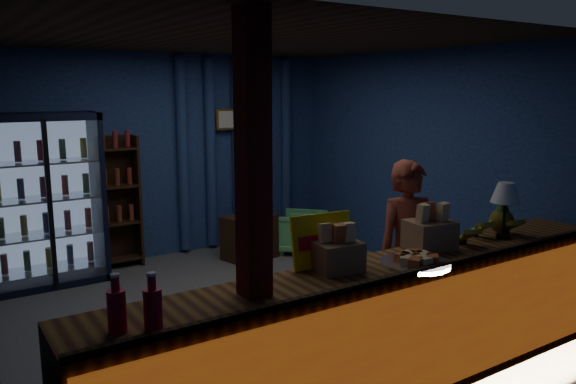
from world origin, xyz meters
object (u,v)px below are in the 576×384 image
Objects in this scene: shopkeeper at (408,253)px; green_chair at (302,232)px; pastry_tray at (415,261)px; table_lamp at (506,195)px.

shopkeeper is 2.62× the size of green_chair.
shopkeeper is at bearing 31.33° from green_chair.
shopkeeper is 0.86m from pastry_tray.
table_lamp is (1.11, 0.11, 0.33)m from pastry_tray.
shopkeeper is 2.87m from green_chair.
green_chair is at bearing 85.80° from table_lamp.
table_lamp is (0.54, -0.51, 0.52)m from shopkeeper.
green_chair is (0.78, 2.71, -0.51)m from shopkeeper.
pastry_tray is at bearing -174.38° from table_lamp.
pastry_tray reaches higher than green_chair.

